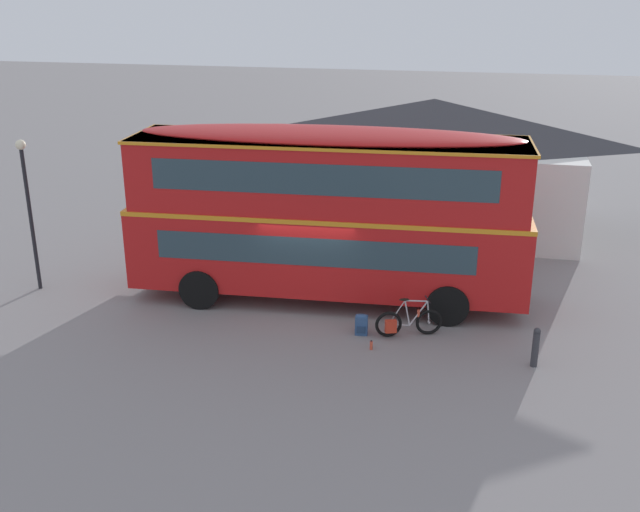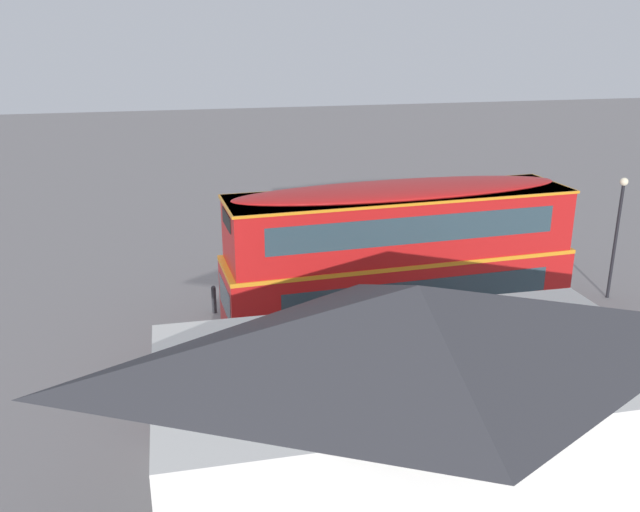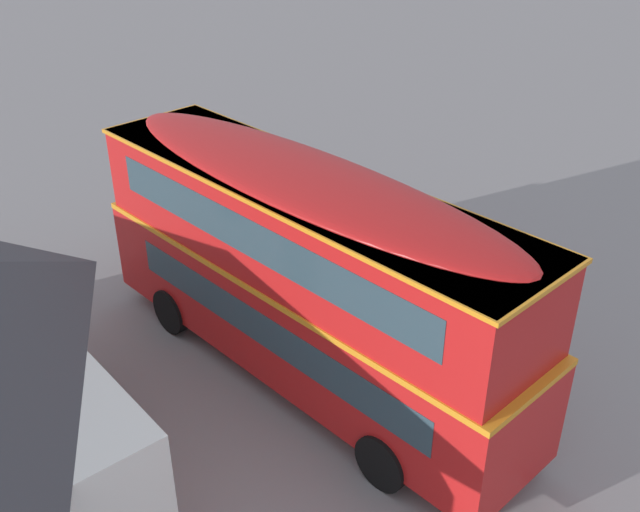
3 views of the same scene
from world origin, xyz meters
The scene contains 8 objects.
ground_plane centered at (0.00, 0.00, 0.00)m, with size 120.00×120.00×0.00m, color gray.
double_decker_bus centered at (0.29, 0.57, 2.65)m, with size 10.83×3.14×4.79m.
touring_bicycle centered at (2.71, -1.32, 0.37)m, with size 1.64×0.81×1.02m.
backpack_on_ground centered at (1.60, -1.46, 0.28)m, with size 0.34×0.30×0.55m.
water_bottle_red_squeeze centered at (1.97, -2.23, 0.11)m, with size 0.07×0.07×0.24m.
pub_building centered at (2.49, 7.94, 2.35)m, with size 10.50×5.75×4.59m.
street_lamp centered at (-8.01, -0.51, 2.71)m, with size 0.28×0.28×4.35m.
kerb_bollard centered at (5.76, -2.23, 0.50)m, with size 0.16×0.16×0.97m.
Camera 1 is at (4.27, -18.19, 8.28)m, focal length 41.73 mm.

